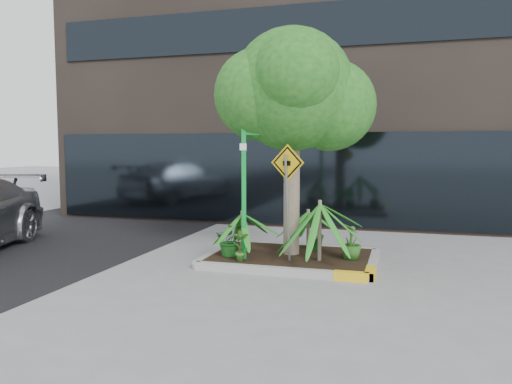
# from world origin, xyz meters

# --- Properties ---
(ground) EXTENTS (80.00, 80.00, 0.00)m
(ground) POSITION_xyz_m (0.00, 0.00, 0.00)
(ground) COLOR gray
(ground) RESTS_ON ground
(asphalt_road) EXTENTS (7.00, 80.00, 0.01)m
(asphalt_road) POSITION_xyz_m (-6.50, 0.00, 0.01)
(asphalt_road) COLOR black
(asphalt_road) RESTS_ON ground
(planter) EXTENTS (3.35, 2.36, 0.15)m
(planter) POSITION_xyz_m (0.23, 0.27, 0.10)
(planter) COLOR #9E9E99
(planter) RESTS_ON ground
(tree) EXTENTS (3.12, 2.77, 4.69)m
(tree) POSITION_xyz_m (0.18, 0.42, 3.42)
(tree) COLOR gray
(tree) RESTS_ON ground
(palm_front) EXTENTS (1.30, 1.30, 1.45)m
(palm_front) POSITION_xyz_m (0.83, -0.06, 1.23)
(palm_front) COLOR gray
(palm_front) RESTS_ON ground
(palm_left) EXTENTS (1.02, 1.02, 1.14)m
(palm_left) POSITION_xyz_m (-0.69, -0.12, 1.00)
(palm_left) COLOR gray
(palm_left) RESTS_ON ground
(palm_back) EXTENTS (0.92, 0.92, 1.03)m
(palm_back) POSITION_xyz_m (0.38, 1.15, 0.92)
(palm_back) COLOR gray
(palm_back) RESTS_ON ground
(shrub_a) EXTENTS (0.77, 0.77, 0.66)m
(shrub_a) POSITION_xyz_m (-0.91, -0.20, 0.48)
(shrub_a) COLOR #165017
(shrub_a) RESTS_ON planter
(shrub_b) EXTENTS (0.46, 0.46, 0.69)m
(shrub_b) POSITION_xyz_m (1.39, 0.22, 0.49)
(shrub_b) COLOR #29601C
(shrub_b) RESTS_ON planter
(shrub_c) EXTENTS (0.38, 0.38, 0.61)m
(shrub_c) POSITION_xyz_m (-0.59, -0.55, 0.45)
(shrub_c) COLOR #346D21
(shrub_c) RESTS_ON planter
(shrub_d) EXTENTS (0.49, 0.49, 0.73)m
(shrub_d) POSITION_xyz_m (0.61, 0.82, 0.52)
(shrub_d) COLOR #18561B
(shrub_d) RESTS_ON planter
(street_sign_post) EXTENTS (1.01, 0.87, 3.00)m
(street_sign_post) POSITION_xyz_m (-0.56, -0.23, 1.85)
(street_sign_post) COLOR #0E9A34
(street_sign_post) RESTS_ON ground
(cattle_sign) EXTENTS (0.66, 0.24, 2.20)m
(cattle_sign) POSITION_xyz_m (0.26, -0.33, 1.64)
(cattle_sign) COLOR slate
(cattle_sign) RESTS_ON ground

